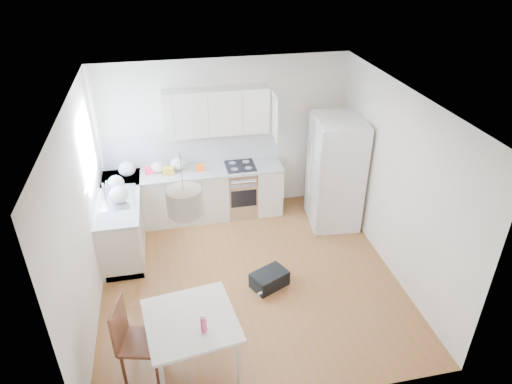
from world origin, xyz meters
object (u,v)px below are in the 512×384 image
Objects in this scene: dining_chair at (142,341)px; gym_bag at (269,279)px; dining_table at (191,325)px; refrigerator at (336,172)px.

gym_bag is (1.72, 1.15, -0.40)m from dining_chair.
dining_table is 0.58m from dining_chair.
refrigerator is 4.14m from dining_chair.
gym_bag is at bearing 37.81° from dining_table.
dining_chair is 2.11m from gym_bag.
dining_chair is at bearing -171.65° from gym_bag.
refrigerator is 3.75m from dining_table.
dining_chair is at bearing -135.19° from refrigerator.
refrigerator reaches higher than gym_bag.
dining_table is (-2.64, -2.64, -0.25)m from refrigerator.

